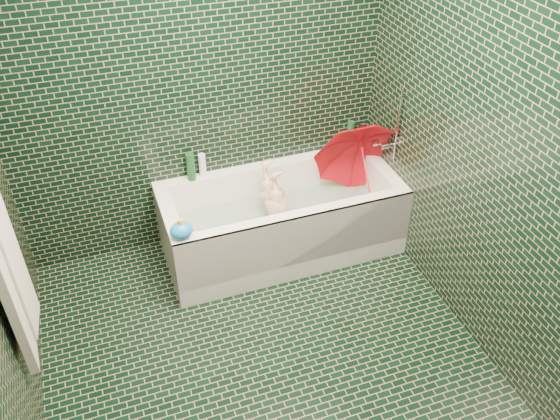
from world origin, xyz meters
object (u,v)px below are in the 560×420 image
object	(u,v)px
umbrella	(366,171)
bath_toy	(181,230)
rubber_duck	(347,144)
child	(278,215)
bathtub	(282,226)

from	to	relation	value
umbrella	bath_toy	size ratio (longest dim) A/B	4.26
umbrella	rubber_duck	world-z (taller)	umbrella
umbrella	bath_toy	world-z (taller)	umbrella
umbrella	child	bearing A→B (deg)	-165.79
umbrella	rubber_duck	xyz separation A→B (m)	(0.04, 0.40, -0.01)
child	bath_toy	size ratio (longest dim) A/B	5.22
umbrella	bathtub	bearing A→B (deg)	-164.53
child	umbrella	bearing A→B (deg)	80.45
child	rubber_duck	world-z (taller)	rubber_duck
bathtub	rubber_duck	distance (m)	0.83
child	bathtub	bearing A→B (deg)	49.46
bathtub	umbrella	distance (m)	0.73
bath_toy	child	bearing A→B (deg)	33.02
rubber_duck	bath_toy	xyz separation A→B (m)	(-1.43, -0.62, 0.02)
child	rubber_duck	size ratio (longest dim) A/B	7.30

